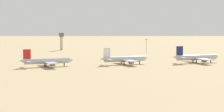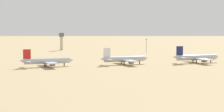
% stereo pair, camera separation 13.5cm
% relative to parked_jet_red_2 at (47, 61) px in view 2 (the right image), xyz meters
% --- Properties ---
extents(ground, '(4000.00, 4000.00, 0.00)m').
position_rel_parked_jet_red_2_xyz_m(ground, '(58.73, 6.81, -4.14)').
color(ground, tan).
extents(ridge_west, '(318.11, 282.46, 112.43)m').
position_rel_parked_jet_red_2_xyz_m(ridge_west, '(6.94, 1198.18, 52.08)').
color(ridge_west, gray).
rests_on(ridge_west, ground).
extents(ridge_center, '(381.09, 320.08, 103.51)m').
position_rel_parked_jet_red_2_xyz_m(ridge_center, '(558.19, 954.11, 47.62)').
color(ridge_center, gray).
rests_on(ridge_center, ground).
extents(parked_jet_red_2, '(38.22, 32.25, 12.62)m').
position_rel_parked_jet_red_2_xyz_m(parked_jet_red_2, '(0.00, 0.00, 0.00)').
color(parked_jet_red_2, silver).
rests_on(parked_jet_red_2, ground).
extents(parked_jet_white_3, '(38.23, 32.25, 12.62)m').
position_rel_parked_jet_red_2_xyz_m(parked_jet_white_3, '(56.68, -0.36, 0.00)').
color(parked_jet_white_3, silver).
rests_on(parked_jet_white_3, ground).
extents(parked_jet_navy_4, '(39.90, 33.46, 13.20)m').
position_rel_parked_jet_red_2_xyz_m(parked_jet_navy_4, '(113.23, -4.86, 0.19)').
color(parked_jet_navy_4, silver).
rests_on(parked_jet_navy_4, ground).
extents(control_tower, '(5.20, 5.20, 20.01)m').
position_rel_parked_jet_red_2_xyz_m(control_tower, '(37.08, 173.16, 7.94)').
color(control_tower, '#C6B793').
rests_on(control_tower, ground).
extents(light_pole_mid, '(1.80, 0.50, 14.66)m').
position_rel_parked_jet_red_2_xyz_m(light_pole_mid, '(114.04, 101.58, 4.39)').
color(light_pole_mid, '#59595E').
rests_on(light_pole_mid, ground).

